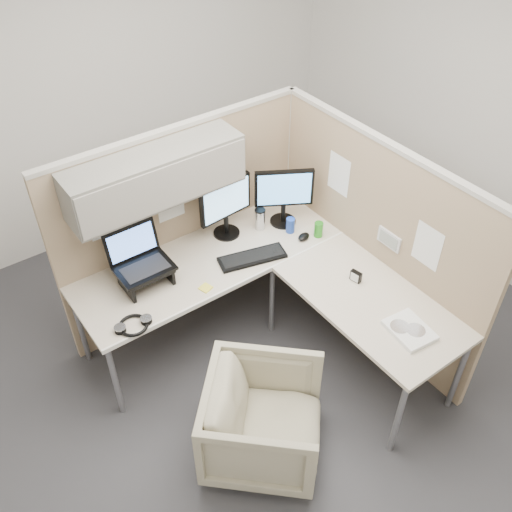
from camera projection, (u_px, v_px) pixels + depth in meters
ground at (265, 364)px, 4.30m from camera, size 4.50×4.50×0.00m
partition_back at (171, 203)px, 4.00m from camera, size 2.00×0.36×1.63m
partition_right at (371, 240)px, 4.13m from camera, size 0.07×2.03×1.63m
desk at (269, 282)px, 3.99m from camera, size 2.00×1.98×0.73m
office_chair at (263, 417)px, 3.53m from camera, size 0.96×0.96×0.72m
monitor_left at (226, 204)px, 4.15m from camera, size 0.44×0.20×0.47m
monitor_right at (284, 193)px, 4.26m from camera, size 0.40×0.25×0.47m
laptop_station at (142, 265)px, 3.83m from camera, size 0.37×0.32×0.39m
keyboard at (252, 257)px, 4.10m from camera, size 0.51×0.28×0.02m
mouse at (304, 237)px, 4.27m from camera, size 0.12×0.10×0.04m
travel_mug at (260, 219)px, 4.32m from camera, size 0.08×0.08×0.17m
soda_can_green at (318, 229)px, 4.27m from camera, size 0.07×0.07×0.12m
soda_can_silver at (290, 225)px, 4.31m from camera, size 0.07×0.07×0.12m
sticky_note_a at (206, 288)px, 3.87m from camera, size 0.09×0.09×0.01m
sticky_note_c at (169, 266)px, 4.04m from camera, size 0.09×0.09×0.01m
headphones at (133, 325)px, 3.60m from camera, size 0.24×0.22×0.04m
paper_stack at (409, 330)px, 3.57m from camera, size 0.26×0.32×0.03m
desk_clock at (356, 276)px, 3.91m from camera, size 0.05×0.08×0.08m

